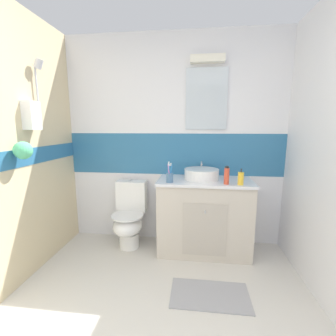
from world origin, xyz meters
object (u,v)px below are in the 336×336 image
(soap_dispenser, at_px, (241,178))
(sink_basin, at_px, (202,174))
(toilet, at_px, (129,217))
(toothbrush_cup, at_px, (170,177))
(shampoo_bottle_tall, at_px, (227,176))

(soap_dispenser, bearing_deg, sink_basin, 149.44)
(toilet, bearing_deg, toothbrush_cup, -19.80)
(toilet, height_order, toothbrush_cup, toothbrush_cup)
(soap_dispenser, distance_m, shampoo_bottle_tall, 0.14)
(toothbrush_cup, height_order, soap_dispenser, toothbrush_cup)
(toilet, xyz_separation_m, shampoo_bottle_tall, (1.09, -0.19, 0.57))
(sink_basin, height_order, shampoo_bottle_tall, shampoo_bottle_tall)
(sink_basin, distance_m, toothbrush_cup, 0.40)
(toilet, bearing_deg, sink_basin, 1.89)
(shampoo_bottle_tall, bearing_deg, sink_basin, 138.36)
(toothbrush_cup, bearing_deg, sink_basin, 32.22)
(sink_basin, xyz_separation_m, toothbrush_cup, (-0.34, -0.21, -0.00))
(sink_basin, relative_size, toilet, 0.54)
(toothbrush_cup, distance_m, shampoo_bottle_tall, 0.58)
(toothbrush_cup, xyz_separation_m, soap_dispenser, (0.72, -0.02, 0.01))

